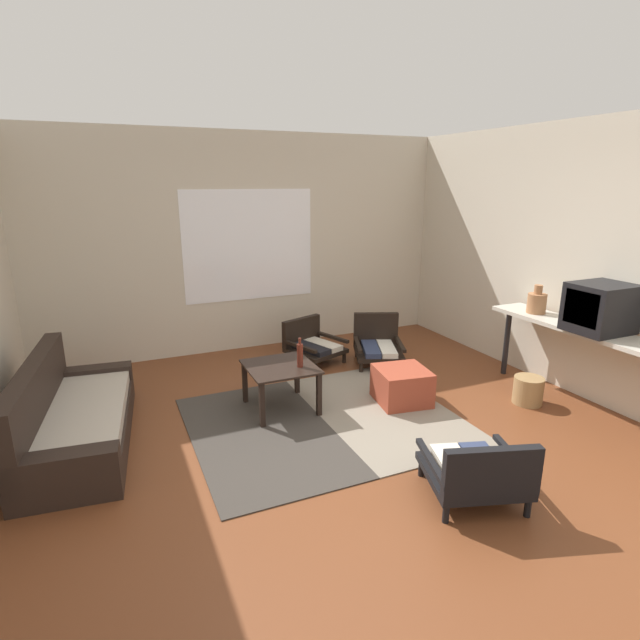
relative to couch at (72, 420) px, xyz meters
name	(u,v)px	position (x,y,z in m)	size (l,w,h in m)	color
ground_plane	(361,458)	(2.08, -1.15, -0.22)	(7.80, 7.80, 0.00)	brown
far_wall_with_window	(248,244)	(2.08, 1.91, 1.13)	(5.60, 0.13, 2.70)	beige
side_wall_right	(588,262)	(4.74, -0.85, 1.13)	(0.12, 6.60, 2.70)	beige
area_rug	(324,421)	(2.07, -0.47, -0.22)	(2.36, 1.99, 0.01)	#38332D
couch	(72,420)	(0.00, 0.00, 0.00)	(0.93, 1.91, 0.73)	black
coffee_table	(280,374)	(1.79, -0.07, 0.14)	(0.63, 0.64, 0.44)	black
armchair_by_window	(312,343)	(2.58, 1.03, 0.00)	(0.73, 0.73, 0.50)	black
armchair_striped_foreground	(478,472)	(2.53, -1.95, 0.01)	(0.79, 0.78, 0.52)	black
armchair_corner	(378,343)	(3.29, 0.69, 0.01)	(0.74, 0.77, 0.56)	black
ottoman_orange	(402,386)	(2.93, -0.41, -0.05)	(0.48, 0.48, 0.35)	#993D28
console_shelf	(579,334)	(4.42, -1.11, 0.49)	(0.40, 1.89, 0.80)	beige
crt_television	(601,308)	(4.42, -1.28, 0.79)	(0.51, 0.44, 0.44)	black
clay_vase	(537,302)	(4.42, -0.57, 0.69)	(0.19, 0.19, 0.29)	#A87047
glass_bottle	(300,355)	(1.95, -0.16, 0.34)	(0.06, 0.06, 0.28)	#5B2319
wicker_basket	(528,390)	(4.06, -0.92, -0.09)	(0.28, 0.28, 0.27)	#9E7A4C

